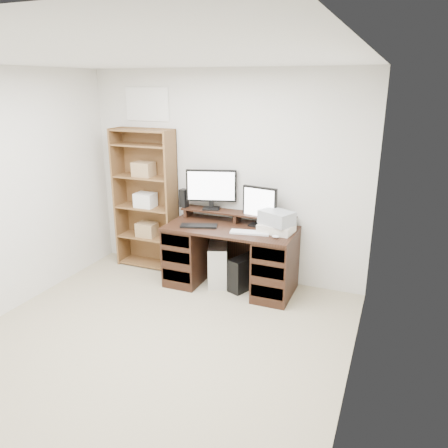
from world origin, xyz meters
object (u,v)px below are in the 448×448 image
Objects in this scene: bookshelf at (146,198)px; desk at (231,256)px; monitor_small at (260,205)px; printer at (276,228)px; monitor_wide at (211,187)px; tower_silver at (218,263)px; tower_black at (244,273)px.

desk is at bearing -9.64° from bookshelf.
desk is at bearing -138.98° from monitor_small.
printer is at bearing -22.87° from monitor_small.
bookshelf is (-0.91, -0.02, -0.22)m from monitor_wide.
bookshelf reaches higher than monitor_small.
monitor_small is (0.28, 0.18, 0.61)m from desk.
desk is 4.06× the size of printer.
monitor_wide is at bearing 1.20° from bookshelf.
tower_silver is 0.36m from tower_black.
bookshelf is at bearing -172.36° from monitor_small.
tower_silver is at bearing -8.52° from bookshelf.
tower_black is (0.52, -0.23, -0.94)m from monitor_wide.
monitor_wide is 1.19× the size of tower_silver.
monitor_wide reaches higher than tower_silver.
monitor_wide is at bearing 110.68° from tower_silver.
monitor_small is 0.90m from tower_silver.
printer is at bearing -6.15° from bookshelf.
monitor_small is at bearing 32.02° from desk.
monitor_wide is 0.93m from bookshelf.
printer is 0.74× the size of tower_silver.
printer is 1.80m from bookshelf.
tower_silver is at bearing -176.05° from printer.
desk is at bearing -50.48° from monitor_wide.
tower_silver is 1.14× the size of tower_black.
tower_silver is at bearing -166.42° from tower_black.
desk is 3.43× the size of tower_black.
desk is at bearing -36.76° from tower_silver.
tower_black is (-0.11, -0.18, -0.80)m from monitor_small.
tower_silver is at bearing 164.16° from desk.
tower_silver is at bearing -65.06° from monitor_wide.
printer is at bearing -23.53° from tower_silver.
monitor_wide is 1.35× the size of tower_black.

